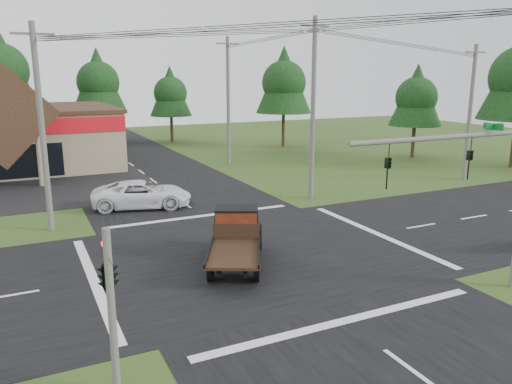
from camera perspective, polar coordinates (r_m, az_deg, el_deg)
ground at (r=22.83m, az=-0.25°, el=-7.18°), size 120.00×120.00×0.00m
road_ns at (r=22.83m, az=-0.25°, el=-7.16°), size 12.00×120.00×0.02m
road_ew at (r=22.83m, az=-0.25°, el=-7.16°), size 120.00×12.00×0.02m
traffic_signal_mast at (r=19.44m, az=25.61°, el=1.43°), size 8.12×0.24×7.00m
traffic_signal_corner at (r=12.90m, az=-16.67°, el=-7.48°), size 0.53×2.48×4.40m
utility_pole_nw at (r=27.46m, az=-23.28°, el=6.78°), size 2.00×0.30×10.50m
utility_pole_ne at (r=32.35m, az=6.53°, el=9.47°), size 2.00×0.30×11.50m
utility_pole_far at (r=41.57m, az=23.26°, el=8.41°), size 2.00×0.30×10.20m
utility_pole_n at (r=44.81m, az=-3.19°, el=10.36°), size 2.00×0.30×11.20m
tree_row_c at (r=60.32m, az=-27.21°, el=12.53°), size 7.28×7.28×13.13m
tree_row_d at (r=62.00m, az=-17.62°, el=12.09°), size 6.16×6.16×11.11m
tree_row_e at (r=61.79m, az=-9.77°, el=11.25°), size 5.04×5.04×9.09m
tree_side_ne at (r=56.33m, az=3.20°, el=12.61°), size 6.16×6.16×11.11m
tree_side_e_near at (r=51.34m, az=17.87°, el=10.45°), size 5.04×5.04×9.09m
antique_flatbed_truck at (r=21.22m, az=-2.35°, el=-5.48°), size 4.38×5.91×2.32m
white_pickup at (r=31.40m, az=-12.89°, el=-0.25°), size 6.46×4.22×1.65m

